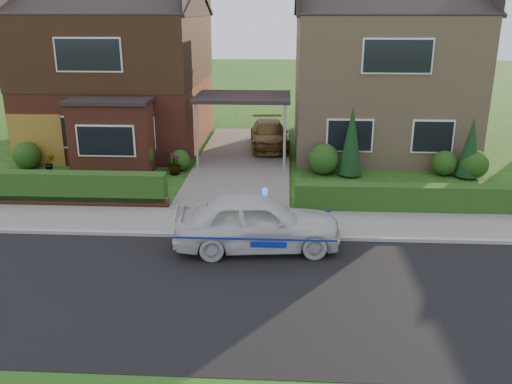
{
  "coord_description": "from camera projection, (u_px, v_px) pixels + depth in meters",
  "views": [
    {
      "loc": [
        1.74,
        -10.74,
        6.03
      ],
      "look_at": [
        0.94,
        3.5,
        1.21
      ],
      "focal_mm": 38.0,
      "sensor_mm": 36.0,
      "label": 1
    }
  ],
  "objects": [
    {
      "name": "driveway",
      "position": [
        244.0,
        160.0,
        22.57
      ],
      "size": [
        3.8,
        12.0,
        0.12
      ],
      "primitive_type": "cube",
      "color": "#666059",
      "rests_on": "ground"
    },
    {
      "name": "shrub_left_near",
      "position": [
        180.0,
        160.0,
        21.26
      ],
      "size": [
        0.84,
        0.84,
        0.84
      ],
      "primitive_type": "sphere",
      "color": "#153511",
      "rests_on": "ground"
    },
    {
      "name": "sidewalk",
      "position": [
        225.0,
        222.0,
        16.05
      ],
      "size": [
        60.0,
        2.0,
        0.1
      ],
      "primitive_type": "cube",
      "color": "slate",
      "rests_on": "ground"
    },
    {
      "name": "potted_plant_a",
      "position": [
        10.0,
        186.0,
        18.12
      ],
      "size": [
        0.5,
        0.4,
        0.83
      ],
      "primitive_type": "imported",
      "rotation": [
        0.0,
        0.0,
        -0.27
      ],
      "color": "gray",
      "rests_on": "ground"
    },
    {
      "name": "road",
      "position": [
        206.0,
        292.0,
        12.18
      ],
      "size": [
        60.0,
        6.0,
        0.02
      ],
      "primitive_type": "cube",
      "color": "black",
      "rests_on": "ground"
    },
    {
      "name": "hedge_left",
      "position": [
        53.0,
        204.0,
        17.65
      ],
      "size": [
        7.5,
        0.55,
        0.9
      ],
      "primitive_type": "cube",
      "color": "#153511",
      "rests_on": "ground"
    },
    {
      "name": "house_left",
      "position": [
        120.0,
        61.0,
        24.42
      ],
      "size": [
        7.5,
        9.53,
        7.25
      ],
      "color": "brown",
      "rests_on": "ground"
    },
    {
      "name": "potted_plant_b",
      "position": [
        50.0,
        164.0,
        20.97
      ],
      "size": [
        0.49,
        0.44,
        0.73
      ],
      "primitive_type": "imported",
      "rotation": [
        0.0,
        0.0,
        0.35
      ],
      "color": "gray",
      "rests_on": "ground"
    },
    {
      "name": "carport_link",
      "position": [
        243.0,
        98.0,
        21.7
      ],
      "size": [
        3.8,
        3.0,
        2.77
      ],
      "color": "black",
      "rests_on": "ground"
    },
    {
      "name": "hedge_right",
      "position": [
        414.0,
        213.0,
        16.94
      ],
      "size": [
        7.5,
        0.55,
        0.8
      ],
      "primitive_type": "cube",
      "color": "#153511",
      "rests_on": "ground"
    },
    {
      "name": "garage_door",
      "position": [
        37.0,
        140.0,
        21.71
      ],
      "size": [
        2.2,
        0.1,
        2.1
      ],
      "primitive_type": "cube",
      "color": "#8C5C1E",
      "rests_on": "ground"
    },
    {
      "name": "kerb",
      "position": [
        221.0,
        236.0,
        15.05
      ],
      "size": [
        60.0,
        0.16,
        0.12
      ],
      "primitive_type": "cube",
      "color": "#9E9993",
      "rests_on": "ground"
    },
    {
      "name": "shrub_left_far",
      "position": [
        27.0,
        155.0,
        21.45
      ],
      "size": [
        1.08,
        1.08,
        1.08
      ],
      "primitive_type": "sphere",
      "color": "#153511",
      "rests_on": "ground"
    },
    {
      "name": "conifer_b",
      "position": [
        470.0,
        150.0,
        20.08
      ],
      "size": [
        0.9,
        0.9,
        2.2
      ],
      "primitive_type": "cone",
      "color": "black",
      "rests_on": "ground"
    },
    {
      "name": "dwarf_wall",
      "position": [
        51.0,
        201.0,
        17.45
      ],
      "size": [
        7.7,
        0.25,
        0.36
      ],
      "primitive_type": "cube",
      "color": "brown",
      "rests_on": "ground"
    },
    {
      "name": "shrub_right_near",
      "position": [
        323.0,
        159.0,
        20.71
      ],
      "size": [
        1.2,
        1.2,
        1.2
      ],
      "primitive_type": "sphere",
      "color": "#153511",
      "rests_on": "ground"
    },
    {
      "name": "shrub_right_mid",
      "position": [
        444.0,
        163.0,
        20.6
      ],
      "size": [
        0.96,
        0.96,
        0.96
      ],
      "primitive_type": "sphere",
      "color": "#153511",
      "rests_on": "ground"
    },
    {
      "name": "police_car",
      "position": [
        257.0,
        222.0,
        14.16
      ],
      "size": [
        4.01,
        4.52,
        1.65
      ],
      "rotation": [
        0.0,
        0.0,
        1.67
      ],
      "color": "silver",
      "rests_on": "ground"
    },
    {
      "name": "shrub_left_mid",
      "position": [
        137.0,
        155.0,
        20.98
      ],
      "size": [
        1.32,
        1.32,
        1.32
      ],
      "primitive_type": "sphere",
      "color": "#153511",
      "rests_on": "ground"
    },
    {
      "name": "driveway_car",
      "position": [
        269.0,
        135.0,
        24.28
      ],
      "size": [
        1.97,
        4.15,
        1.17
      ],
      "primitive_type": "imported",
      "rotation": [
        0.0,
        0.0,
        0.09
      ],
      "color": "brown",
      "rests_on": "driveway"
    },
    {
      "name": "shrub_right_far",
      "position": [
        474.0,
        164.0,
        20.25
      ],
      "size": [
        1.08,
        1.08,
        1.08
      ],
      "primitive_type": "sphere",
      "color": "#153511",
      "rests_on": "ground"
    },
    {
      "name": "conifer_a",
      "position": [
        351.0,
        143.0,
        20.25
      ],
      "size": [
        0.9,
        0.9,
        2.6
      ],
      "primitive_type": "cone",
      "color": "black",
      "rests_on": "ground"
    },
    {
      "name": "house_right",
      "position": [
        379.0,
        66.0,
        23.94
      ],
      "size": [
        7.5,
        8.06,
        7.25
      ],
      "color": "tan",
      "rests_on": "ground"
    },
    {
      "name": "potted_plant_c",
      "position": [
        174.0,
        164.0,
        20.69
      ],
      "size": [
        0.5,
        0.5,
        0.86
      ],
      "primitive_type": "imported",
      "rotation": [
        0.0,
        0.0,
        1.62
      ],
      "color": "gray",
      "rests_on": "ground"
    },
    {
      "name": "ground",
      "position": [
        206.0,
        292.0,
        12.18
      ],
      "size": [
        120.0,
        120.0,
        0.0
      ],
      "primitive_type": "plane",
      "color": "#164813",
      "rests_on": "ground"
    }
  ]
}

